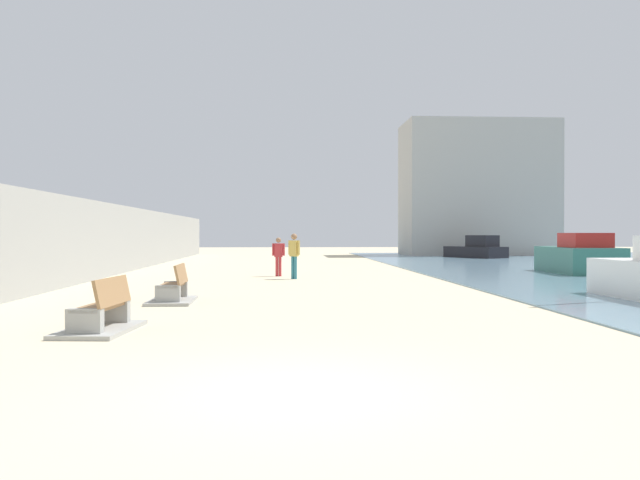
# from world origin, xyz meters

# --- Properties ---
(ground_plane) EXTENTS (120.00, 120.00, 0.00)m
(ground_plane) POSITION_xyz_m (0.00, 18.00, 0.00)
(ground_plane) COLOR beige
(seawall) EXTENTS (0.80, 64.00, 3.01)m
(seawall) POSITION_xyz_m (-7.50, 18.00, 1.51)
(seawall) COLOR #9E9E99
(seawall) RESTS_ON ground
(bench_near) EXTENTS (1.29, 2.19, 0.98)m
(bench_near) POSITION_xyz_m (-3.34, 4.72, 0.23)
(bench_near) COLOR #9E9E99
(bench_near) RESTS_ON ground
(bench_far) EXTENTS (1.13, 2.11, 0.98)m
(bench_far) POSITION_xyz_m (-2.88, 9.79, 0.23)
(bench_far) COLOR #9E9E99
(bench_far) RESTS_ON ground
(person_walking) EXTENTS (0.44, 0.35, 1.77)m
(person_walking) POSITION_xyz_m (0.39, 18.32, 1.04)
(person_walking) COLOR teal
(person_walking) RESTS_ON ground
(person_standing) EXTENTS (0.52, 0.23, 1.60)m
(person_standing) POSITION_xyz_m (-0.22, 20.01, 0.93)
(person_standing) COLOR #B22D33
(person_standing) RESTS_ON ground
(boat_outer) EXTENTS (2.61, 4.95, 1.75)m
(boat_outer) POSITION_xyz_m (12.95, 20.93, 0.73)
(boat_outer) COLOR #337060
(boat_outer) RESTS_ON water_bay
(boat_far_left) EXTENTS (4.02, 4.79, 1.61)m
(boat_far_left) POSITION_xyz_m (13.97, 39.42, 0.63)
(boat_far_left) COLOR black
(boat_far_left) RESTS_ON water_bay
(harbor_building) EXTENTS (12.00, 6.00, 10.81)m
(harbor_building) POSITION_xyz_m (15.95, 46.00, 5.40)
(harbor_building) COLOR #ADAAA3
(harbor_building) RESTS_ON ground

